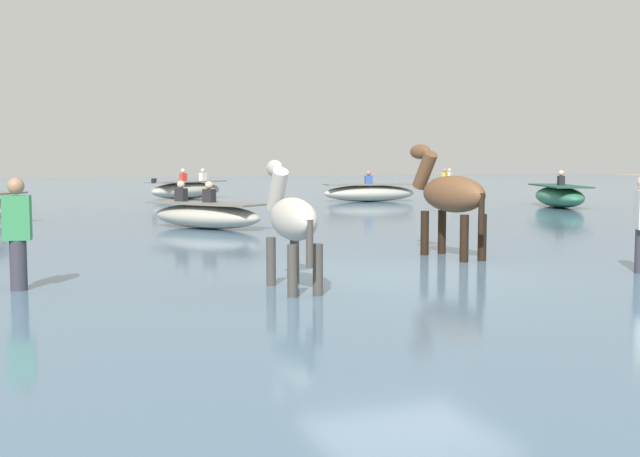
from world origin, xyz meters
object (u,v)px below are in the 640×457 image
boat_mid_channel (559,196)px  boat_near_starboard (369,193)px  person_spectator_far (18,241)px  boat_distant_west (187,190)px  horse_lead_bay (450,197)px  horse_trailing_pinto (292,222)px  boat_mid_outer (443,184)px  boat_distant_east (206,215)px

boat_mid_channel → boat_near_starboard: bearing=131.8°
person_spectator_far → boat_distant_west: bearing=73.9°
horse_lead_bay → boat_near_starboard: (5.21, 15.21, -0.65)m
horse_trailing_pinto → boat_mid_outer: horse_trailing_pinto is taller
boat_distant_east → boat_mid_channel: bearing=16.9°
boat_distant_east → person_spectator_far: size_ratio=1.80×
boat_distant_west → boat_near_starboard: bearing=-34.7°
horse_trailing_pinto → person_spectator_far: (-3.13, 1.07, -0.22)m
horse_trailing_pinto → boat_mid_channel: size_ratio=0.50×
boat_distant_west → boat_mid_outer: size_ratio=1.29×
boat_distant_west → boat_near_starboard: boat_distant_west is taller
horse_trailing_pinto → boat_mid_outer: (15.78, 25.11, -0.53)m
boat_distant_east → person_spectator_far: person_spectator_far is taller
horse_lead_bay → horse_trailing_pinto: bearing=-147.5°
horse_trailing_pinto → boat_near_starboard: bearing=63.7°
horse_lead_bay → boat_mid_outer: (12.41, 22.97, -0.68)m
boat_distant_west → boat_distant_east: size_ratio=1.18×
boat_mid_channel → person_spectator_far: 19.71m
boat_mid_outer → person_spectator_far: bearing=-128.2°
horse_trailing_pinto → person_spectator_far: horse_trailing_pinto is taller
boat_near_starboard → boat_distant_west: bearing=145.3°
horse_trailing_pinto → boat_distant_west: (2.72, 21.40, -0.47)m
horse_lead_bay → boat_mid_channel: bearing=46.6°
boat_mid_outer → person_spectator_far: (-18.91, -24.03, 0.31)m
boat_near_starboard → person_spectator_far: person_spectator_far is taller
horse_lead_bay → horse_trailing_pinto: 3.99m
boat_distant_east → horse_trailing_pinto: bearing=-95.1°
boat_distant_west → boat_mid_channel: size_ratio=0.94×
horse_lead_bay → boat_mid_channel: size_ratio=0.56×
boat_distant_west → person_spectator_far: bearing=-106.1°
horse_lead_bay → horse_trailing_pinto: (-3.36, -2.14, -0.15)m
boat_distant_west → person_spectator_far: (-5.85, -20.33, 0.25)m
horse_lead_bay → person_spectator_far: horse_lead_bay is taller
boat_mid_outer → person_spectator_far: person_spectator_far is taller
horse_trailing_pinto → boat_distant_east: size_ratio=0.63×
boat_mid_channel → boat_distant_east: 12.81m
horse_trailing_pinto → boat_near_starboard: horse_trailing_pinto is taller
boat_distant_east → boat_mid_outer: bearing=47.7°
boat_distant_west → person_spectator_far: 21.15m
boat_mid_channel → boat_distant_west: bearing=138.8°
boat_near_starboard → boat_distant_east: size_ratio=1.17×
horse_trailing_pinto → boat_near_starboard: size_ratio=0.53×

